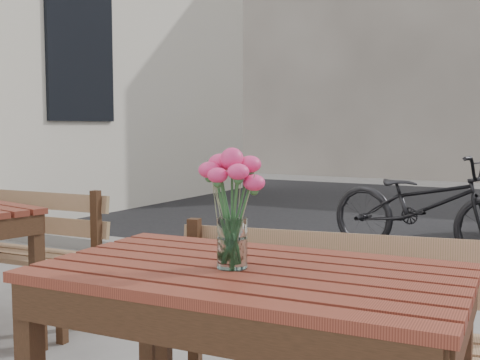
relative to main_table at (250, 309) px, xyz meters
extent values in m
cube|color=black|center=(-4.87, 4.41, 1.53)|extent=(0.06, 1.20, 1.80)
cube|color=gray|center=(0.11, 2.91, -0.61)|extent=(30.00, 0.25, 0.12)
cube|color=gray|center=(-2.89, 13.91, 3.33)|extent=(8.00, 3.00, 8.00)
cube|color=#5E2418|center=(0.00, 0.00, 0.12)|extent=(1.34, 0.83, 0.03)
cube|color=black|center=(-0.61, 0.29, -0.28)|extent=(0.07, 0.07, 0.77)
cube|color=#92724B|center=(0.10, 0.48, -0.23)|extent=(1.43, 0.63, 0.03)
cube|color=#92724B|center=(0.06, 0.68, 0.00)|extent=(1.36, 0.29, 0.37)
cube|color=black|center=(-0.55, 0.51, -0.25)|extent=(0.06, 0.06, 0.84)
cylinder|color=white|center=(-0.05, -0.03, 0.21)|extent=(0.09, 0.09, 0.16)
cylinder|color=#306735|center=(-0.05, -0.03, 0.29)|extent=(0.06, 0.06, 0.31)
cube|color=black|center=(-1.67, 0.67, -0.29)|extent=(0.08, 0.08, 0.76)
cube|color=#92724B|center=(-2.30, 1.13, 0.01)|extent=(1.39, 0.11, 0.38)
cube|color=black|center=(-1.64, 0.81, -0.44)|extent=(0.05, 0.05, 0.46)
cube|color=black|center=(-1.66, 1.12, -0.24)|extent=(0.05, 0.05, 0.84)
imported|color=black|center=(-0.34, 4.13, -0.18)|extent=(1.96, 1.03, 0.98)
camera|label=1|loc=(0.85, -1.61, 0.57)|focal=45.00mm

